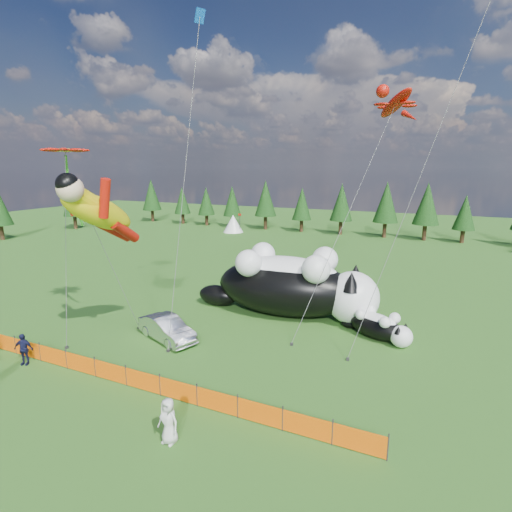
{
  "coord_description": "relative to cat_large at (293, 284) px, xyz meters",
  "views": [
    {
      "loc": [
        11.9,
        -16.16,
        10.29
      ],
      "look_at": [
        2.61,
        4.0,
        5.32
      ],
      "focal_mm": 28.0,
      "sensor_mm": 36.0,
      "label": 1
    }
  ],
  "objects": [
    {
      "name": "spectator_c",
      "position": [
        -10.53,
        -12.82,
        -1.42
      ],
      "size": [
        1.13,
        0.86,
        1.73
      ],
      "primitive_type": "imported",
      "rotation": [
        0.0,
        0.0,
        0.38
      ],
      "color": "#141637",
      "rests_on": "ground"
    },
    {
      "name": "spectator_e",
      "position": [
        0.23,
        -14.66,
        -1.37
      ],
      "size": [
        0.93,
        0.64,
        1.83
      ],
      "primitive_type": "imported",
      "rotation": [
        0.0,
        0.0,
        -0.06
      ],
      "color": "silver",
      "rests_on": "ground"
    },
    {
      "name": "festival_tents",
      "position": [
        7.91,
        30.78,
        -0.88
      ],
      "size": [
        50.0,
        3.2,
        2.8
      ],
      "primitive_type": null,
      "color": "white",
      "rests_on": "ground"
    },
    {
      "name": "diamond_kite_a",
      "position": [
        -5.0,
        -3.48,
        15.76
      ],
      "size": [
        0.94,
        5.83,
        19.95
      ],
      "color": "blue",
      "rests_on": "ground"
    },
    {
      "name": "tree_line",
      "position": [
        -3.09,
        35.78,
        1.72
      ],
      "size": [
        90.0,
        4.0,
        8.0
      ],
      "primitive_type": null,
      "color": "black",
      "rests_on": "ground"
    },
    {
      "name": "cat_large",
      "position": [
        0.0,
        0.0,
        0.0
      ],
      "size": [
        13.32,
        5.32,
        4.81
      ],
      "rotation": [
        0.0,
        0.0,
        0.07
      ],
      "color": "black",
      "rests_on": "ground"
    },
    {
      "name": "safety_fence",
      "position": [
        -3.09,
        -12.22,
        -1.78
      ],
      "size": [
        22.06,
        0.06,
        1.1
      ],
      "color": "#262626",
      "rests_on": "ground"
    },
    {
      "name": "flower_kite",
      "position": [
        -11.17,
        -8.38,
        8.79
      ],
      "size": [
        3.07,
        3.81,
        11.42
      ],
      "color": "#BB1309",
      "rests_on": "ground"
    },
    {
      "name": "gecko_kite",
      "position": [
        5.43,
        4.62,
        12.19
      ],
      "size": [
        6.59,
        12.5,
        17.53
      ],
      "color": "#BB1309",
      "rests_on": "ground"
    },
    {
      "name": "cat_small",
      "position": [
        6.12,
        -1.59,
        -1.45
      ],
      "size": [
        4.56,
        3.11,
        1.75
      ],
      "rotation": [
        0.0,
        0.0,
        -0.45
      ],
      "color": "black",
      "rests_on": "ground"
    },
    {
      "name": "ground",
      "position": [
        -3.09,
        -9.22,
        -2.28
      ],
      "size": [
        160.0,
        160.0,
        0.0
      ],
      "primitive_type": "plane",
      "color": "#113609",
      "rests_on": "ground"
    },
    {
      "name": "car",
      "position": [
        -5.53,
        -7.12,
        -1.56
      ],
      "size": [
        4.65,
        3.01,
        1.45
      ],
      "primitive_type": "imported",
      "rotation": [
        0.0,
        0.0,
        1.2
      ],
      "color": "silver",
      "rests_on": "ground"
    },
    {
      "name": "superhero_kite",
      "position": [
        -7.85,
        -9.49,
        5.66
      ],
      "size": [
        5.23,
        5.86,
        10.54
      ],
      "color": "yellow",
      "rests_on": "ground"
    }
  ]
}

